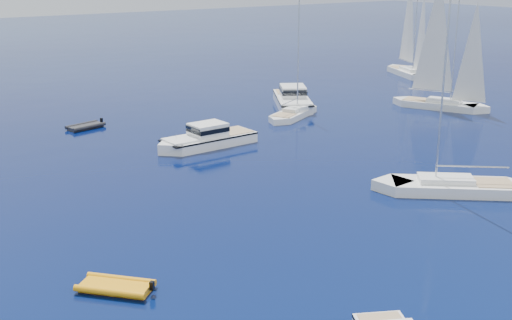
{
  "coord_description": "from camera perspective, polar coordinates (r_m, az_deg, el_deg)",
  "views": [
    {
      "loc": [
        -28.83,
        -13.73,
        16.03
      ],
      "look_at": [
        -2.23,
        23.83,
        2.2
      ],
      "focal_mm": 45.89,
      "sensor_mm": 36.0,
      "label": 1
    }
  ],
  "objects": [
    {
      "name": "sailboat_sails_far",
      "position": [
        101.43,
        13.15,
        7.2
      ],
      "size": [
        7.75,
        12.63,
        18.16
      ],
      "primitive_type": null,
      "rotation": [
        0.0,
        0.0,
        2.74
      ],
      "color": "white",
      "rests_on": "ground"
    },
    {
      "name": "sailboat_sails_r",
      "position": [
        78.79,
        15.71,
        4.36
      ],
      "size": [
        7.68,
        11.93,
        17.24
      ],
      "primitive_type": null,
      "rotation": [
        0.0,
        0.0,
        3.57
      ],
      "color": "white",
      "rests_on": "ground"
    },
    {
      "name": "motor_cruiser_distant",
      "position": [
        76.62,
        3.23,
        4.62
      ],
      "size": [
        9.48,
        12.25,
        3.18
      ],
      "primitive_type": null,
      "rotation": [
        0.0,
        0.0,
        2.59
      ],
      "color": "white",
      "rests_on": "ground"
    },
    {
      "name": "motor_cruiser_centre",
      "position": [
        60.02,
        -4.36,
        1.19
      ],
      "size": [
        10.58,
        3.55,
        2.75
      ],
      "primitive_type": null,
      "rotation": [
        0.0,
        0.0,
        1.6
      ],
      "color": "white",
      "rests_on": "ground"
    },
    {
      "name": "tender_yellow",
      "position": [
        34.86,
        -12.12,
        -11.06
      ],
      "size": [
        4.26,
        4.43,
        0.95
      ],
      "primitive_type": null,
      "rotation": [
        0.0,
        0.0,
        0.72
      ],
      "color": "orange",
      "rests_on": "ground"
    },
    {
      "name": "tender_grey_far",
      "position": [
        68.69,
        -14.63,
        2.68
      ],
      "size": [
        4.3,
        2.95,
        0.95
      ],
      "primitive_type": null,
      "rotation": [
        0.0,
        0.0,
        1.8
      ],
      "color": "black",
      "rests_on": "ground"
    },
    {
      "name": "sailboat_centre",
      "position": [
        71.68,
        3.27,
        3.78
      ],
      "size": [
        10.01,
        6.71,
        14.55
      ],
      "primitive_type": null,
      "rotation": [
        0.0,
        0.0,
        5.17
      ],
      "color": "white",
      "rests_on": "ground"
    },
    {
      "name": "sailboat_mid_r",
      "position": [
        50.0,
        16.67,
        -2.7
      ],
      "size": [
        11.35,
        10.28,
        17.91
      ],
      "primitive_type": null,
      "rotation": [
        0.0,
        0.0,
        0.87
      ],
      "color": "white",
      "rests_on": "ground"
    }
  ]
}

